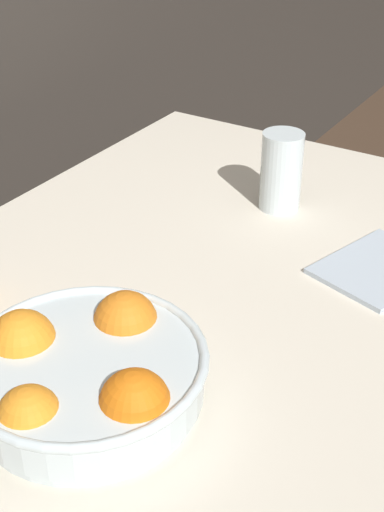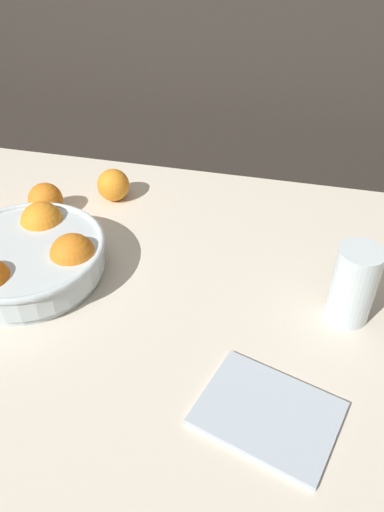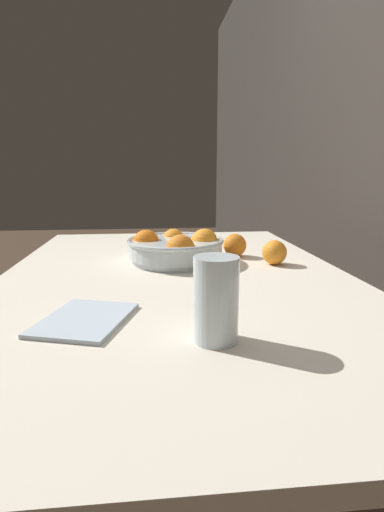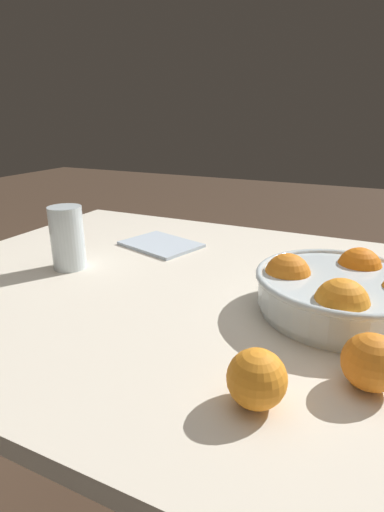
# 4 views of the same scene
# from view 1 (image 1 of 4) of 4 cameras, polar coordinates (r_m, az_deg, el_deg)

# --- Properties ---
(dining_table) EXTENTS (1.43, 0.91, 0.74)m
(dining_table) POSITION_cam_1_polar(r_m,az_deg,el_deg) (1.00, -1.87, -9.53)
(dining_table) COLOR beige
(dining_table) RESTS_ON ground_plane
(fruit_bowl) EXTENTS (0.28, 0.28, 0.10)m
(fruit_bowl) POSITION_cam_1_polar(r_m,az_deg,el_deg) (0.84, -8.53, -9.23)
(fruit_bowl) COLOR silver
(fruit_bowl) RESTS_ON dining_table
(juice_glass) EXTENTS (0.07, 0.07, 0.14)m
(juice_glass) POSITION_cam_1_polar(r_m,az_deg,el_deg) (1.25, 7.14, 6.55)
(juice_glass) COLOR #F4A314
(juice_glass) RESTS_ON dining_table
(napkin) EXTENTS (0.22, 0.19, 0.01)m
(napkin) POSITION_cam_1_polar(r_m,az_deg,el_deg) (1.12, 14.77, -0.92)
(napkin) COLOR silver
(napkin) RESTS_ON dining_table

